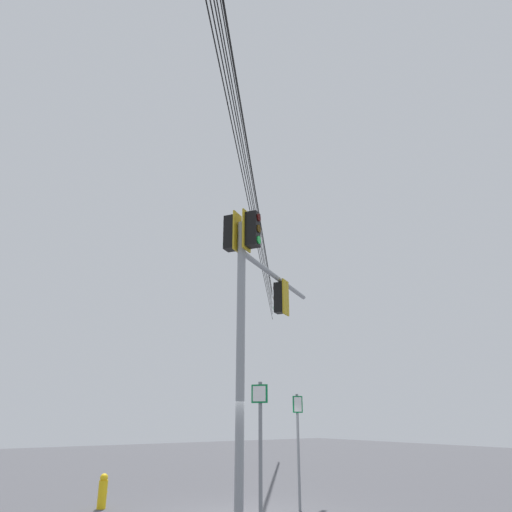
# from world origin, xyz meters

# --- Properties ---
(signal_mast_assembly) EXTENTS (4.66, 3.08, 7.10)m
(signal_mast_assembly) POSITION_xyz_m (-0.18, -0.46, 5.06)
(signal_mast_assembly) COLOR gray
(signal_mast_assembly) RESTS_ON ground
(route_sign_primary) EXTENTS (0.26, 0.13, 2.75)m
(route_sign_primary) POSITION_xyz_m (1.51, -0.06, 1.64)
(route_sign_primary) COLOR slate
(route_sign_primary) RESTS_ON ground
(fire_hydrant) EXTENTS (0.27, 0.28, 0.81)m
(fire_hydrant) POSITION_xyz_m (-2.39, 3.03, 0.40)
(fire_hydrant) COLOR yellow
(fire_hydrant) RESTS_ON ground
(route_sign_secondary) EXTENTS (0.20, 0.28, 2.80)m
(route_sign_secondary) POSITION_xyz_m (-1.49, -2.52, 1.66)
(route_sign_secondary) COLOR slate
(route_sign_secondary) RESTS_ON ground
(overhead_wire_span) EXTENTS (21.82, 25.98, 2.00)m
(overhead_wire_span) POSITION_xyz_m (0.16, 0.33, 9.17)
(overhead_wire_span) COLOR black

